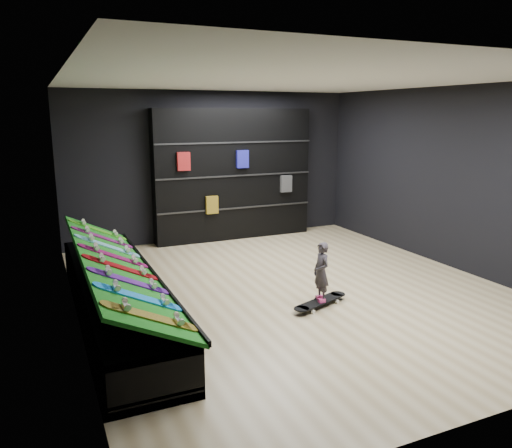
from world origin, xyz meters
name	(u,v)px	position (x,y,z in m)	size (l,w,h in m)	color
floor	(292,289)	(0.00, 0.00, 0.00)	(6.00, 7.00, 0.01)	tan
ceiling	(296,79)	(0.00, 0.00, 3.00)	(6.00, 7.00, 0.01)	white
wall_back	(212,166)	(0.00, 3.50, 1.50)	(6.00, 0.02, 3.00)	black
wall_front	(504,249)	(0.00, -3.50, 1.50)	(6.00, 0.02, 3.00)	black
wall_left	(69,205)	(-3.00, 0.00, 1.50)	(0.02, 7.00, 3.00)	black
wall_right	(453,178)	(3.00, 0.00, 1.50)	(0.02, 7.00, 3.00)	black
display_rack	(115,299)	(-2.55, 0.00, 0.25)	(0.90, 4.50, 0.50)	black
turf_ramp	(117,264)	(-2.50, 0.00, 0.71)	(1.00, 4.50, 0.04)	#0E5C0F
back_shelving	(233,175)	(0.39, 3.32, 1.33)	(3.32, 0.39, 2.65)	black
floor_skateboard	(320,303)	(0.03, -0.75, 0.04)	(0.98, 0.22, 0.09)	black
child	(321,283)	(0.03, -0.75, 0.33)	(0.18, 0.13, 0.48)	black
display_board_0	(151,316)	(-2.49, -1.90, 0.74)	(0.98, 0.22, 0.09)	yellow
display_board_1	(139,297)	(-2.49, -1.36, 0.74)	(0.98, 0.22, 0.09)	blue
display_board_2	(130,281)	(-2.49, -0.81, 0.74)	(0.98, 0.22, 0.09)	purple
display_board_3	(121,267)	(-2.49, -0.27, 0.74)	(0.98, 0.22, 0.09)	red
display_board_4	(114,256)	(-2.49, 0.27, 0.74)	(0.98, 0.22, 0.09)	#E5198C
display_board_5	(108,246)	(-2.49, 0.81, 0.74)	(0.98, 0.22, 0.09)	#0CB2E5
display_board_6	(103,238)	(-2.49, 1.36, 0.74)	(0.98, 0.22, 0.09)	#2626BF
display_board_7	(99,230)	(-2.49, 1.90, 0.74)	(0.98, 0.22, 0.09)	green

